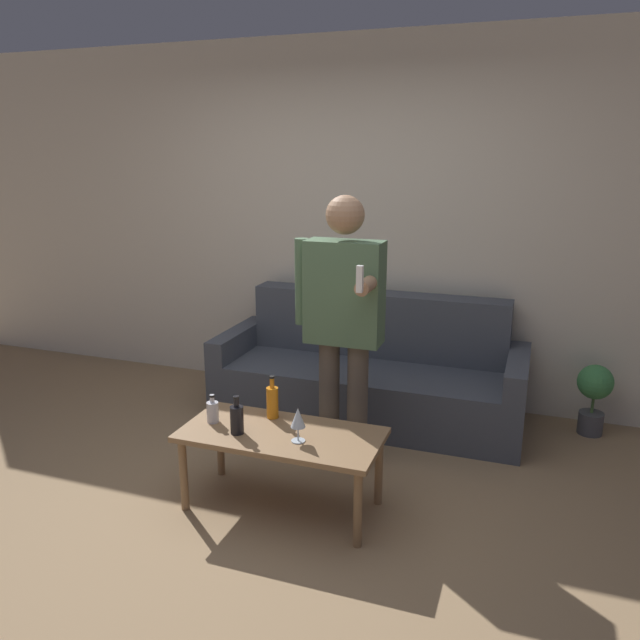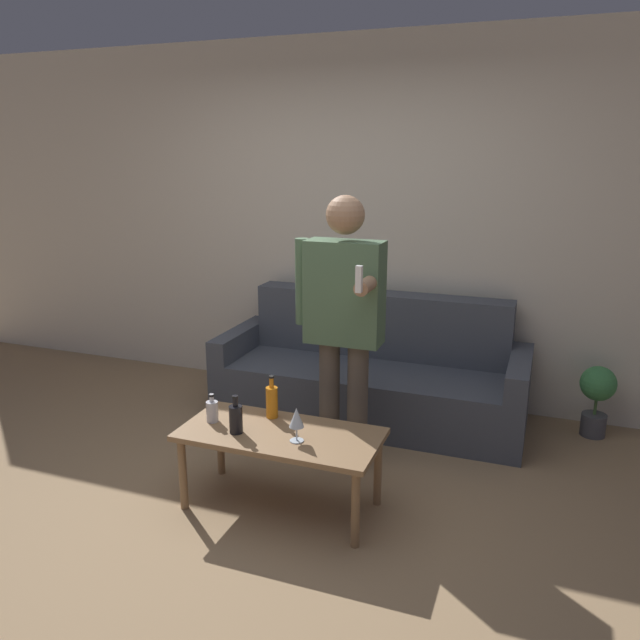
% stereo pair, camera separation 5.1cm
% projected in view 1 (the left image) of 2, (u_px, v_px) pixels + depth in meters
% --- Properties ---
extents(ground_plane, '(16.00, 16.00, 0.00)m').
position_uv_depth(ground_plane, '(234.00, 525.00, 3.25)').
color(ground_plane, '#997A56').
extents(wall_back, '(8.00, 0.06, 2.70)m').
position_uv_depth(wall_back, '(351.00, 223.00, 4.76)').
color(wall_back, beige).
rests_on(wall_back, ground_plane).
extents(couch, '(2.19, 0.80, 0.87)m').
position_uv_depth(couch, '(369.00, 375.00, 4.54)').
color(couch, '#474C56').
rests_on(couch, ground_plane).
extents(coffee_table, '(1.07, 0.51, 0.44)m').
position_uv_depth(coffee_table, '(281.00, 441.00, 3.32)').
color(coffee_table, '#8E6B47').
rests_on(coffee_table, ground_plane).
extents(bottle_orange, '(0.07, 0.07, 0.21)m').
position_uv_depth(bottle_orange, '(237.00, 419.00, 3.27)').
color(bottle_orange, black).
rests_on(bottle_orange, coffee_table).
extents(bottle_green, '(0.07, 0.07, 0.25)m').
position_uv_depth(bottle_green, '(272.00, 401.00, 3.46)').
color(bottle_green, orange).
rests_on(bottle_green, coffee_table).
extents(bottle_dark, '(0.07, 0.07, 0.16)m').
position_uv_depth(bottle_dark, '(213.00, 411.00, 3.41)').
color(bottle_dark, silver).
rests_on(bottle_dark, coffee_table).
extents(wine_glass_near, '(0.08, 0.08, 0.18)m').
position_uv_depth(wine_glass_near, '(298.00, 419.00, 3.17)').
color(wine_glass_near, silver).
rests_on(wine_glass_near, coffee_table).
extents(person_standing_front, '(0.53, 0.43, 1.65)m').
position_uv_depth(person_standing_front, '(343.00, 315.00, 3.61)').
color(person_standing_front, brown).
rests_on(person_standing_front, ground_plane).
extents(potted_plant, '(0.24, 0.24, 0.49)m').
position_uv_depth(potted_plant, '(594.00, 392.00, 4.22)').
color(potted_plant, '#4C4C51').
rests_on(potted_plant, ground_plane).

